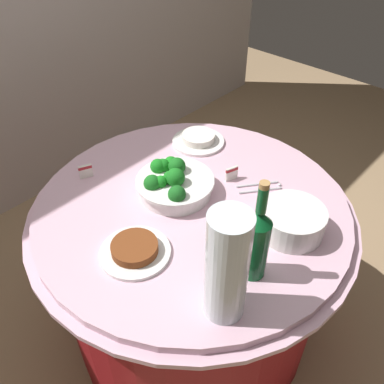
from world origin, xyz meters
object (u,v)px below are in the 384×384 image
(broccoli_bowl, at_px, (173,183))
(label_placard_mid, at_px, (232,173))
(food_plate_stir_fry, at_px, (135,250))
(decorative_fruit_vase, at_px, (226,273))
(serving_tongs, at_px, (261,187))
(label_placard_front, at_px, (86,171))
(wine_bottle, at_px, (256,242))
(plate_stack, at_px, (292,221))
(food_plate_rice, at_px, (198,139))

(broccoli_bowl, height_order, label_placard_mid, broccoli_bowl)
(food_plate_stir_fry, height_order, label_placard_mid, label_placard_mid)
(decorative_fruit_vase, bearing_deg, serving_tongs, 24.62)
(label_placard_front, distance_m, label_placard_mid, 0.55)
(wine_bottle, height_order, decorative_fruit_vase, decorative_fruit_vase)
(plate_stack, distance_m, label_placard_mid, 0.32)
(plate_stack, distance_m, label_placard_front, 0.77)
(wine_bottle, bearing_deg, label_placard_mid, 46.34)
(decorative_fruit_vase, xyz_separation_m, food_plate_rice, (0.56, 0.60, -0.13))
(label_placard_mid, bearing_deg, broccoli_bowl, 152.67)
(plate_stack, relative_size, wine_bottle, 0.62)
(wine_bottle, relative_size, food_plate_stir_fry, 1.53)
(wine_bottle, bearing_deg, plate_stack, 2.34)
(food_plate_stir_fry, distance_m, food_plate_rice, 0.65)
(plate_stack, bearing_deg, decorative_fruit_vase, -175.94)
(plate_stack, distance_m, wine_bottle, 0.24)
(broccoli_bowl, distance_m, wine_bottle, 0.44)
(serving_tongs, bearing_deg, wine_bottle, -148.46)
(decorative_fruit_vase, relative_size, label_placard_mid, 6.18)
(broccoli_bowl, relative_size, serving_tongs, 1.81)
(decorative_fruit_vase, height_order, label_placard_front, decorative_fruit_vase)
(label_placard_front, xyz_separation_m, label_placard_mid, (0.36, -0.41, 0.00))
(wine_bottle, distance_m, food_plate_rice, 0.72)
(food_plate_stir_fry, bearing_deg, decorative_fruit_vase, -84.16)
(food_plate_rice, height_order, label_placard_mid, label_placard_mid)
(food_plate_rice, bearing_deg, label_placard_mid, -111.60)
(food_plate_stir_fry, relative_size, food_plate_rice, 1.00)
(broccoli_bowl, relative_size, label_placard_mid, 5.09)
(serving_tongs, bearing_deg, plate_stack, -120.71)
(broccoli_bowl, relative_size, decorative_fruit_vase, 0.82)
(plate_stack, distance_m, food_plate_rice, 0.60)
(plate_stack, bearing_deg, food_plate_stir_fry, 143.89)
(decorative_fruit_vase, relative_size, serving_tongs, 2.20)
(broccoli_bowl, height_order, serving_tongs, broccoli_bowl)
(decorative_fruit_vase, bearing_deg, wine_bottle, 6.52)
(broccoli_bowl, bearing_deg, wine_bottle, -103.35)
(broccoli_bowl, bearing_deg, decorative_fruit_vase, -119.85)
(serving_tongs, relative_size, label_placard_front, 2.81)
(food_plate_rice, relative_size, label_placard_front, 4.00)
(food_plate_stir_fry, relative_size, label_placard_front, 4.00)
(food_plate_stir_fry, height_order, food_plate_rice, same)
(decorative_fruit_vase, xyz_separation_m, serving_tongs, (0.49, 0.23, -0.14))
(decorative_fruit_vase, height_order, serving_tongs, decorative_fruit_vase)
(broccoli_bowl, xyz_separation_m, food_plate_stir_fry, (-0.29, -0.12, -0.03))
(label_placard_mid, bearing_deg, decorative_fruit_vase, -143.65)
(food_plate_stir_fry, xyz_separation_m, label_placard_front, (0.13, 0.43, 0.01))
(plate_stack, relative_size, food_plate_stir_fry, 0.95)
(plate_stack, distance_m, decorative_fruit_vase, 0.39)
(serving_tongs, height_order, label_placard_mid, label_placard_mid)
(plate_stack, xyz_separation_m, food_plate_stir_fry, (-0.41, 0.30, -0.03))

